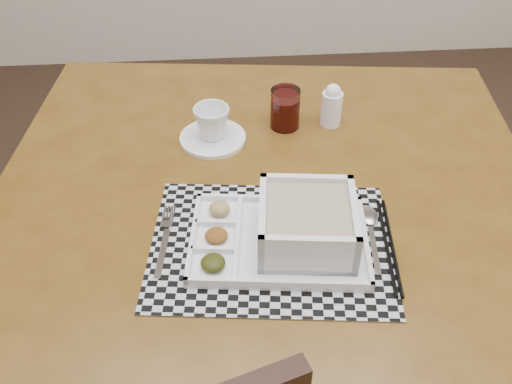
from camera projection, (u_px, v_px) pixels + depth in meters
dining_table at (266, 233)px, 1.19m from camera, size 1.24×1.24×0.84m
placemat at (271, 245)px, 1.04m from camera, size 0.47×0.38×0.00m
serving_tray at (297, 230)px, 1.02m from camera, size 0.34×0.25×0.09m
fork at (164, 238)px, 1.05m from camera, size 0.04×0.19×0.00m
spoon at (369, 220)px, 1.09m from camera, size 0.04×0.18×0.01m
chopsticks at (389, 245)px, 1.03m from camera, size 0.04×0.24×0.01m
saucer at (213, 138)px, 1.29m from camera, size 0.15×0.15×0.01m
cup at (212, 123)px, 1.26m from camera, size 0.11×0.11×0.08m
juice_glass at (285, 110)px, 1.31m from camera, size 0.07×0.07×0.10m
creamer_bottle at (332, 105)px, 1.31m from camera, size 0.05×0.05×0.10m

